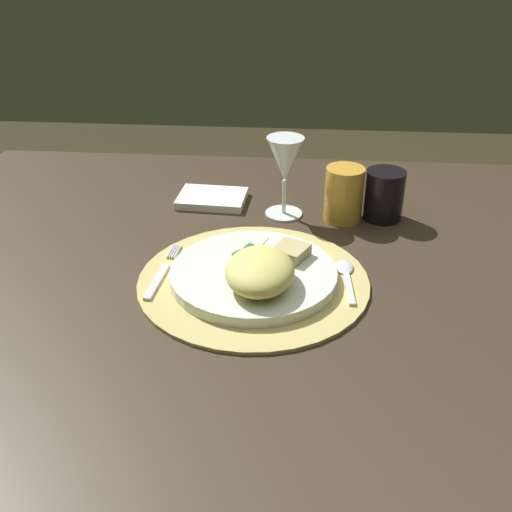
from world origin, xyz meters
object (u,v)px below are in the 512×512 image
at_px(dinner_plate, 253,274).
at_px(fork, 162,273).
at_px(dark_tumbler, 384,195).
at_px(wine_glass, 285,162).
at_px(napkin, 212,198).
at_px(amber_tumbler, 344,194).
at_px(dining_table, 285,344).
at_px(spoon, 346,273).

height_order(dinner_plate, fork, dinner_plate).
bearing_deg(fork, dark_tumbler, 33.60).
relative_size(dinner_plate, wine_glass, 1.71).
height_order(dinner_plate, napkin, dinner_plate).
bearing_deg(amber_tumbler, dinner_plate, -121.93).
xyz_separation_m(wine_glass, amber_tumbler, (0.11, -0.01, -0.06)).
height_order(dining_table, napkin, napkin).
height_order(spoon, napkin, napkin).
distance_m(spoon, napkin, 0.37).
distance_m(dining_table, wine_glass, 0.34).
bearing_deg(dining_table, dinner_plate, -150.11).
relative_size(fork, amber_tumbler, 1.66).
distance_m(wine_glass, dark_tumbler, 0.20).
distance_m(fork, dark_tumbler, 0.45).
height_order(napkin, wine_glass, wine_glass).
distance_m(napkin, dark_tumbler, 0.34).
bearing_deg(amber_tumbler, dining_table, -114.85).
xyz_separation_m(amber_tumbler, dark_tumbler, (0.08, 0.01, -0.00)).
xyz_separation_m(fork, dark_tumbler, (0.37, 0.25, 0.04)).
bearing_deg(dinner_plate, amber_tumbler, 58.07).
relative_size(napkin, amber_tumbler, 1.29).
height_order(dining_table, dark_tumbler, dark_tumbler).
bearing_deg(dinner_plate, fork, 179.06).
relative_size(spoon, dark_tumbler, 1.40).
xyz_separation_m(dining_table, dinner_plate, (-0.05, -0.03, 0.16)).
height_order(napkin, amber_tumbler, amber_tumbler).
bearing_deg(spoon, napkin, 133.48).
distance_m(dining_table, napkin, 0.35).
bearing_deg(dining_table, wine_glass, 93.84).
relative_size(fork, dark_tumbler, 1.80).
distance_m(dinner_plate, amber_tumbler, 0.29).
bearing_deg(dark_tumbler, dining_table, -128.13).
distance_m(dinner_plate, dark_tumbler, 0.34).
height_order(dining_table, amber_tumbler, amber_tumbler).
bearing_deg(dining_table, fork, -172.14).
height_order(spoon, amber_tumbler, amber_tumbler).
bearing_deg(dark_tumbler, fork, -146.40).
xyz_separation_m(dining_table, wine_glass, (-0.01, 0.22, 0.25)).
relative_size(dinner_plate, fork, 1.54).
xyz_separation_m(dinner_plate, fork, (-0.15, 0.00, -0.01)).
bearing_deg(napkin, dark_tumbler, -7.72).
bearing_deg(dark_tumbler, napkin, 172.28).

